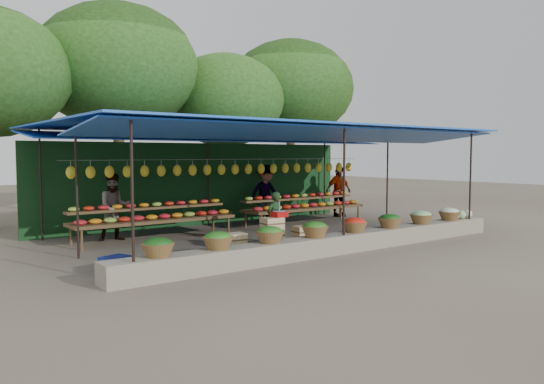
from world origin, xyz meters
TOP-DOWN VIEW (x-y plane):
  - ground at (0.00, 0.00)m, footprint 60.00×60.00m
  - stone_curb at (0.00, -2.75)m, footprint 10.60×0.55m
  - stall_canopy at (0.00, 0.08)m, footprint 10.80×6.60m
  - produce_baskets at (-0.10, -2.75)m, footprint 8.98×0.58m
  - netting_backdrop at (0.00, 3.15)m, footprint 10.60×0.06m
  - tree_row at (0.50, 6.09)m, footprint 16.51×5.50m
  - fruit_table_left at (-2.49, 1.35)m, footprint 4.21×0.95m
  - fruit_table_right at (2.51, 1.35)m, footprint 4.21×0.95m
  - crate_counter at (-1.20, -1.87)m, footprint 2.38×0.37m
  - weighing_scale at (-0.97, -1.87)m, footprint 0.34×0.34m
  - vendor_seated at (-0.42, -0.97)m, footprint 0.50×0.38m
  - customer_left at (-3.35, 1.76)m, footprint 0.91×0.76m
  - customer_mid at (1.86, 2.45)m, footprint 1.23×0.78m
  - customer_right at (4.76, 2.14)m, footprint 1.07×0.53m
  - blue_crate_front at (-4.67, -1.71)m, footprint 0.57×0.48m
  - blue_crate_back at (-4.78, -1.88)m, footprint 0.53×0.46m

SIDE VIEW (x-z plane):
  - ground at x=0.00m, z-range 0.00..0.00m
  - blue_crate_back at x=-4.78m, z-range 0.00..0.27m
  - blue_crate_front at x=-4.67m, z-range 0.00..0.30m
  - stone_curb at x=0.00m, z-range 0.00..0.40m
  - crate_counter at x=-1.20m, z-range -0.07..0.70m
  - produce_baskets at x=-0.10m, z-range 0.40..0.73m
  - fruit_table_left at x=-2.49m, z-range 0.14..1.07m
  - fruit_table_right at x=2.51m, z-range 0.14..1.07m
  - vendor_seated at x=-0.42m, z-range 0.00..1.26m
  - customer_left at x=-3.35m, z-range 0.00..1.68m
  - weighing_scale at x=-0.97m, z-range 0.68..1.03m
  - customer_right at x=4.76m, z-range 0.00..1.76m
  - customer_mid at x=1.86m, z-range 0.00..1.83m
  - netting_backdrop at x=0.00m, z-range 0.00..2.50m
  - stall_canopy at x=0.00m, z-range 1.26..4.08m
  - tree_row at x=0.50m, z-range 1.14..8.26m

